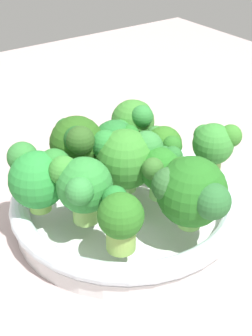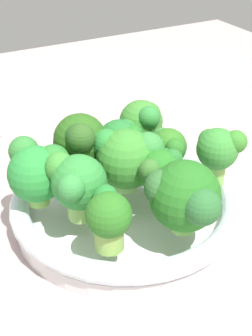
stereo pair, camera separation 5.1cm
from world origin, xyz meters
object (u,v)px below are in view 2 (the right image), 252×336
object	(u,v)px
broccoli_floret_6	(37,170)
broccoli_floret_7	(108,215)
broccoli_floret_3	(121,140)
broccoli_floret_5	(80,140)
broccoli_floret_9	(127,157)
broccoli_floret_4	(184,195)
bowl	(126,206)
broccoli_floret_0	(77,184)
broccoli_floret_8	(143,122)
broccoli_floret_1	(218,149)
broccoli_floret_2	(168,148)
broccoli_floret_10	(160,170)

from	to	relation	value
broccoli_floret_6	broccoli_floret_7	distance (cm)	10.13
broccoli_floret_6	broccoli_floret_3	bearing A→B (deg)	-171.89
broccoli_floret_3	broccoli_floret_5	bearing A→B (deg)	-6.83
broccoli_floret_5	broccoli_floret_6	bearing A→B (deg)	19.95
broccoli_floret_3	broccoli_floret_9	xyz separation A→B (cm)	(1.20, 3.65, 0.08)
broccoli_floret_4	broccoli_floret_7	size ratio (longest dim) A/B	1.47
broccoli_floret_9	bowl	bearing A→B (deg)	51.05
broccoli_floret_6	broccoli_floret_9	size ratio (longest dim) A/B	0.96
broccoli_floret_9	broccoli_floret_0	bearing A→B (deg)	19.65
broccoli_floret_8	broccoli_floret_9	xyz separation A→B (cm)	(5.15, 5.69, -0.35)
bowl	broccoli_floret_5	size ratio (longest dim) A/B	3.23
broccoli_floret_3	broccoli_floret_1	bearing A→B (deg)	138.02
broccoli_floret_3	broccoli_floret_9	distance (cm)	3.84
broccoli_floret_6	broccoli_floret_4	bearing A→B (deg)	133.28
broccoli_floret_2	broccoli_floret_5	size ratio (longest dim) A/B	0.71
broccoli_floret_1	broccoli_floret_2	distance (cm)	5.45
bowl	broccoli_floret_10	world-z (taller)	broccoli_floret_10
broccoli_floret_4	broccoli_floret_1	bearing A→B (deg)	-146.51
broccoli_floret_1	broccoli_floret_9	size ratio (longest dim) A/B	0.92
broccoli_floret_0	broccoli_floret_5	bearing A→B (deg)	-116.08
broccoli_floret_0	broccoli_floret_1	bearing A→B (deg)	176.18
broccoli_floret_2	broccoli_floret_5	distance (cm)	9.77
broccoli_floret_1	broccoli_floret_5	world-z (taller)	broccoli_floret_5
broccoli_floret_3	broccoli_floret_6	world-z (taller)	broccoli_floret_6
bowl	broccoli_floret_10	distance (cm)	6.50
broccoli_floret_4	broccoli_floret_10	xyz separation A→B (cm)	(-0.83, -5.44, -0.57)
broccoli_floret_1	broccoli_floret_0	bearing A→B (deg)	-3.82
broccoli_floret_9	broccoli_floret_10	xyz separation A→B (cm)	(-1.99, 3.30, -0.44)
broccoli_floret_2	broccoli_floret_8	size ratio (longest dim) A/B	0.79
broccoli_floret_1	broccoli_floret_8	size ratio (longest dim) A/B	0.93
broccoli_floret_5	broccoli_floret_6	world-z (taller)	broccoli_floret_5
broccoli_floret_1	broccoli_floret_4	bearing A→B (deg)	33.49
bowl	broccoli_floret_1	bearing A→B (deg)	163.14
broccoli_floret_4	broccoli_floret_9	size ratio (longest dim) A/B	1.20
broccoli_floret_4	broccoli_floret_8	world-z (taller)	broccoli_floret_4
bowl	broccoli_floret_9	xyz separation A→B (cm)	(-0.46, -0.57, 5.80)
broccoli_floret_0	broccoli_floret_2	bearing A→B (deg)	-166.80
broccoli_floret_7	broccoli_floret_9	bearing A→B (deg)	-128.75
broccoli_floret_7	broccoli_floret_1	bearing A→B (deg)	-165.24
broccoli_floret_1	broccoli_floret_5	size ratio (longest dim) A/B	0.84
bowl	broccoli_floret_3	xyz separation A→B (cm)	(-1.66, -4.22, 5.73)
broccoli_floret_1	broccoli_floret_10	world-z (taller)	broccoli_floret_1
broccoli_floret_9	broccoli_floret_8	bearing A→B (deg)	-132.12
broccoli_floret_9	broccoli_floret_2	bearing A→B (deg)	-175.36
broccoli_floret_5	broccoli_floret_4	bearing A→B (deg)	109.83
broccoli_floret_6	broccoli_floret_10	bearing A→B (deg)	153.76
bowl	broccoli_floret_8	xyz separation A→B (cm)	(-5.61, -6.26, 6.16)
broccoli_floret_4	broccoli_floret_5	world-z (taller)	broccoli_floret_5
broccoli_floret_7	broccoli_floret_6	bearing A→B (deg)	-71.93
broccoli_floret_2	broccoli_floret_8	xyz separation A→B (cm)	(0.24, -5.26, 0.87)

